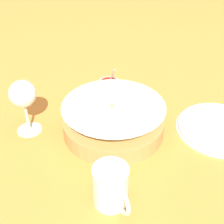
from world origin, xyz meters
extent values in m
plane|color=orange|center=(0.00, 0.00, 0.00)|extent=(4.00, 4.00, 0.00)
cylinder|color=#B2894C|center=(0.01, 0.00, 0.02)|extent=(0.27, 0.27, 0.05)
cone|color=#EDE5C6|center=(0.01, 0.00, 0.04)|extent=(0.27, 0.27, 0.08)
cylinder|color=#3D842D|center=(0.01, 0.00, 0.03)|extent=(0.20, 0.20, 0.01)
pyramid|color=#CC8E42|center=(0.06, -0.01, 0.06)|extent=(0.08, 0.09, 0.06)
pyramid|color=#CC8E42|center=(0.02, 0.05, 0.06)|extent=(0.07, 0.08, 0.06)
pyramid|color=#CC8E42|center=(-0.04, 0.03, 0.06)|extent=(0.07, 0.06, 0.05)
pyramid|color=#CC8E42|center=(-0.05, -0.03, 0.06)|extent=(0.06, 0.07, 0.05)
pyramid|color=#CC8E42|center=(0.01, 0.00, 0.06)|extent=(0.10, 0.10, 0.06)
cylinder|color=#B7B7BC|center=(-0.17, 0.08, 0.02)|extent=(0.07, 0.07, 0.04)
cylinder|color=red|center=(-0.17, 0.08, 0.03)|extent=(0.06, 0.06, 0.03)
cylinder|color=#B7B7BC|center=(-0.16, 0.08, 0.06)|extent=(0.05, 0.01, 0.09)
cylinder|color=silver|center=(-0.11, -0.20, 0.00)|extent=(0.07, 0.07, 0.00)
cylinder|color=silver|center=(-0.11, -0.20, 0.05)|extent=(0.01, 0.01, 0.08)
sphere|color=silver|center=(-0.11, -0.20, 0.12)|extent=(0.07, 0.07, 0.07)
sphere|color=beige|center=(-0.11, -0.20, 0.11)|extent=(0.05, 0.05, 0.05)
cylinder|color=silver|center=(0.20, -0.12, 0.05)|extent=(0.07, 0.07, 0.09)
cylinder|color=orange|center=(0.20, -0.12, 0.04)|extent=(0.06, 0.06, 0.07)
torus|color=silver|center=(0.25, -0.12, 0.05)|extent=(0.07, 0.01, 0.07)
cylinder|color=white|center=(0.14, 0.25, 0.00)|extent=(0.23, 0.23, 0.01)
torus|color=white|center=(0.14, 0.25, 0.01)|extent=(0.22, 0.22, 0.01)
camera|label=1|loc=(0.58, -0.32, 0.54)|focal=50.00mm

